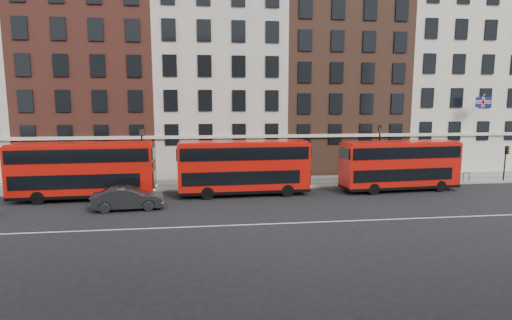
{
  "coord_description": "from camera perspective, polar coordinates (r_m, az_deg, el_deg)",
  "views": [
    {
      "loc": [
        -1.59,
        -25.51,
        7.38
      ],
      "look_at": [
        2.25,
        5.0,
        3.0
      ],
      "focal_mm": 28.0,
      "sensor_mm": 36.0,
      "label": 1
    }
  ],
  "objects": [
    {
      "name": "iron_railings",
      "position": [
        38.83,
        -4.72,
        -1.9
      ],
      "size": [
        6.6,
        0.06,
        1.0
      ],
      "primitive_type": null,
      "color": "black",
      "rests_on": "pavement"
    },
    {
      "name": "lamp_post_right",
      "position": [
        38.44,
        17.17,
        1.32
      ],
      "size": [
        0.44,
        0.44,
        5.33
      ],
      "color": "black",
      "rests_on": "pavement"
    },
    {
      "name": "lamp_post_left",
      "position": [
        35.16,
        -15.92,
        0.77
      ],
      "size": [
        0.44,
        0.44,
        5.33
      ],
      "color": "black",
      "rests_on": "pavement"
    },
    {
      "name": "traffic_light",
      "position": [
        44.13,
        32.14,
        0.44
      ],
      "size": [
        0.25,
        0.45,
        3.27
      ],
      "color": "black",
      "rests_on": "pavement"
    },
    {
      "name": "pavement",
      "position": [
        36.78,
        -4.56,
        -3.38
      ],
      "size": [
        80.0,
        5.0,
        0.15
      ],
      "primitive_type": "cube",
      "color": "slate",
      "rests_on": "ground"
    },
    {
      "name": "kerb",
      "position": [
        34.33,
        -4.36,
        -4.19
      ],
      "size": [
        80.0,
        0.3,
        0.16
      ],
      "primitive_type": "cube",
      "color": "gray",
      "rests_on": "ground"
    },
    {
      "name": "bus_c",
      "position": [
        32.06,
        -1.81,
        -0.91
      ],
      "size": [
        10.54,
        2.85,
        4.4
      ],
      "rotation": [
        0.0,
        0.0,
        0.03
      ],
      "color": "#B81009",
      "rests_on": "ground"
    },
    {
      "name": "car_front",
      "position": [
        29.36,
        -17.8,
        -5.23
      ],
      "size": [
        5.01,
        2.11,
        1.61
      ],
      "primitive_type": "imported",
      "rotation": [
        0.0,
        0.0,
        1.66
      ],
      "color": "#242427",
      "rests_on": "ground"
    },
    {
      "name": "road_centre_line",
      "position": [
        24.69,
        -3.19,
        -9.29
      ],
      "size": [
        70.0,
        0.12,
        0.01
      ],
      "primitive_type": "cube",
      "color": "white",
      "rests_on": "ground"
    },
    {
      "name": "building_terrace",
      "position": [
        43.5,
        -5.58,
        11.84
      ],
      "size": [
        64.0,
        11.95,
        22.0
      ],
      "color": "#B8B39F",
      "rests_on": "ground"
    },
    {
      "name": "bus_d",
      "position": [
        35.8,
        19.8,
        -0.59
      ],
      "size": [
        10.2,
        3.12,
        4.22
      ],
      "rotation": [
        0.0,
        0.0,
        0.07
      ],
      "color": "#B81009",
      "rests_on": "ground"
    },
    {
      "name": "bus_b",
      "position": [
        33.27,
        -23.49,
        -1.22
      ],
      "size": [
        10.63,
        2.85,
        4.43
      ],
      "rotation": [
        0.0,
        0.0,
        0.03
      ],
      "color": "#B81009",
      "rests_on": "ground"
    },
    {
      "name": "ground",
      "position": [
        26.6,
        -3.5,
        -8.02
      ],
      "size": [
        120.0,
        120.0,
        0.0
      ],
      "primitive_type": "plane",
      "color": "black",
      "rests_on": "ground"
    }
  ]
}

